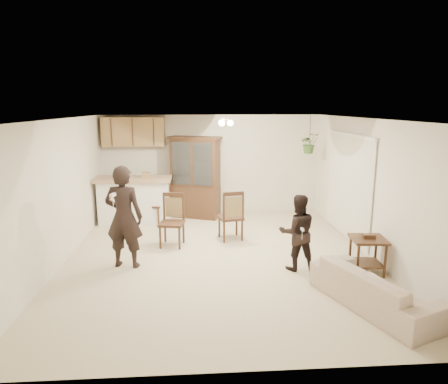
{
  "coord_description": "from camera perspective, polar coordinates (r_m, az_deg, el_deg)",
  "views": [
    {
      "loc": [
        -0.37,
        -6.9,
        2.72
      ],
      "look_at": [
        0.13,
        0.4,
        1.13
      ],
      "focal_mm": 32.0,
      "sensor_mm": 36.0,
      "label": 1
    }
  ],
  "objects": [
    {
      "name": "floor",
      "position": [
        7.43,
        -0.83,
        -9.26
      ],
      "size": [
        6.5,
        6.5,
        0.0
      ],
      "primitive_type": "plane",
      "color": "beige",
      "rests_on": "ground"
    },
    {
      "name": "ceiling",
      "position": [
        6.91,
        -0.89,
        10.4
      ],
      "size": [
        5.5,
        6.5,
        0.02
      ],
      "primitive_type": "cube",
      "color": "silver",
      "rests_on": "wall_back"
    },
    {
      "name": "wall_back",
      "position": [
        10.26,
        -1.84,
        3.98
      ],
      "size": [
        5.5,
        0.02,
        2.5
      ],
      "primitive_type": "cube",
      "color": "silver",
      "rests_on": "ground"
    },
    {
      "name": "wall_front",
      "position": [
        3.95,
        1.72,
        -9.62
      ],
      "size": [
        5.5,
        0.02,
        2.5
      ],
      "primitive_type": "cube",
      "color": "silver",
      "rests_on": "ground"
    },
    {
      "name": "wall_left",
      "position": [
        7.45,
        -22.5,
        -0.11
      ],
      "size": [
        0.02,
        6.5,
        2.5
      ],
      "primitive_type": "cube",
      "color": "silver",
      "rests_on": "ground"
    },
    {
      "name": "wall_right",
      "position": [
        7.71,
        20.0,
        0.49
      ],
      "size": [
        0.02,
        6.5,
        2.5
      ],
      "primitive_type": "cube",
      "color": "silver",
      "rests_on": "ground"
    },
    {
      "name": "breakfast_bar",
      "position": [
        9.63,
        -12.68,
        -1.41
      ],
      "size": [
        1.6,
        0.55,
        1.0
      ],
      "primitive_type": "cube",
      "color": "white",
      "rests_on": "floor"
    },
    {
      "name": "bar_top",
      "position": [
        9.52,
        -12.84,
        1.81
      ],
      "size": [
        1.75,
        0.7,
        0.08
      ],
      "primitive_type": "cube",
      "color": "#A07F60",
      "rests_on": "breakfast_bar"
    },
    {
      "name": "upper_cabinets",
      "position": [
        10.11,
        -12.78,
        8.41
      ],
      "size": [
        1.5,
        0.34,
        0.7
      ],
      "primitive_type": "cube",
      "color": "olive",
      "rests_on": "wall_back"
    },
    {
      "name": "vertical_blinds",
      "position": [
        8.54,
        17.27,
        0.73
      ],
      "size": [
        0.06,
        2.3,
        2.1
      ],
      "primitive_type": null,
      "color": "silver",
      "rests_on": "wall_right"
    },
    {
      "name": "ceiling_fixture",
      "position": [
        8.13,
        0.08,
        9.97
      ],
      "size": [
        0.36,
        0.36,
        0.2
      ],
      "primitive_type": null,
      "color": "#FFE8BF",
      "rests_on": "ceiling"
    },
    {
      "name": "hanging_plant",
      "position": [
        9.71,
        12.11,
        6.82
      ],
      "size": [
        0.43,
        0.37,
        0.48
      ],
      "primitive_type": "imported",
      "color": "#254E1F",
      "rests_on": "ceiling"
    },
    {
      "name": "plant_cord",
      "position": [
        9.69,
        12.2,
        8.73
      ],
      "size": [
        0.01,
        0.01,
        0.65
      ],
      "primitive_type": "cylinder",
      "color": "black",
      "rests_on": "ceiling"
    },
    {
      "name": "sofa",
      "position": [
        5.95,
        20.75,
        -11.92
      ],
      "size": [
        1.37,
        2.01,
        0.73
      ],
      "primitive_type": "imported",
      "rotation": [
        0.0,
        0.0,
        1.95
      ],
      "color": "beige",
      "rests_on": "floor"
    },
    {
      "name": "adult",
      "position": [
        6.94,
        -14.12,
        -3.35
      ],
      "size": [
        0.73,
        0.55,
        1.8
      ],
      "primitive_type": "imported",
      "rotation": [
        0.0,
        0.0,
        2.95
      ],
      "color": "black",
      "rests_on": "floor"
    },
    {
      "name": "child",
      "position": [
        6.8,
        10.46,
        -5.49
      ],
      "size": [
        0.66,
        0.52,
        1.35
      ],
      "primitive_type": "imported",
      "rotation": [
        0.0,
        0.0,
        3.13
      ],
      "color": "black",
      "rests_on": "floor"
    },
    {
      "name": "china_hutch",
      "position": [
        9.82,
        -4.12,
        2.02
      ],
      "size": [
        1.36,
        0.91,
        2.0
      ],
      "rotation": [
        0.0,
        0.0,
        -0.37
      ],
      "color": "#342212",
      "rests_on": "floor"
    },
    {
      "name": "side_table",
      "position": [
        7.08,
        19.78,
        -8.41
      ],
      "size": [
        0.59,
        0.59,
        0.66
      ],
      "rotation": [
        0.0,
        0.0,
        -0.09
      ],
      "color": "#342212",
      "rests_on": "floor"
    },
    {
      "name": "chair_bar",
      "position": [
        7.97,
        -7.44,
        -5.62
      ],
      "size": [
        0.53,
        0.53,
        1.04
      ],
      "rotation": [
        0.0,
        0.0,
        -0.18
      ],
      "color": "#342212",
      "rests_on": "floor"
    },
    {
      "name": "chair_hutch_left",
      "position": [
        9.56,
        -9.8,
        -2.78
      ],
      "size": [
        0.57,
        0.57,
        0.98
      ],
      "rotation": [
        0.0,
        0.0,
        -0.4
      ],
      "color": "#342212",
      "rests_on": "floor"
    },
    {
      "name": "chair_hutch_right",
      "position": [
        8.3,
        0.94,
        -4.77
      ],
      "size": [
        0.55,
        0.55,
        1.05
      ],
      "rotation": [
        0.0,
        0.0,
        3.34
      ],
      "color": "#342212",
      "rests_on": "floor"
    },
    {
      "name": "controller_adult",
      "position": [
        6.47,
        -15.62,
        -0.44
      ],
      "size": [
        0.08,
        0.16,
        0.05
      ],
      "primitive_type": "cube",
      "rotation": [
        0.0,
        0.0,
        2.95
      ],
      "color": "white",
      "rests_on": "adult"
    },
    {
      "name": "controller_child",
      "position": [
        6.48,
        11.13,
        -5.28
      ],
      "size": [
        0.04,
        0.11,
        0.03
      ],
      "primitive_type": "cube",
      "rotation": [
        0.0,
        0.0,
        3.13
      ],
      "color": "white",
      "rests_on": "child"
    }
  ]
}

